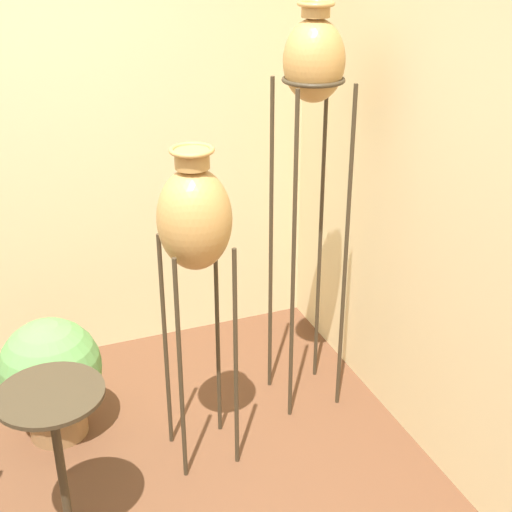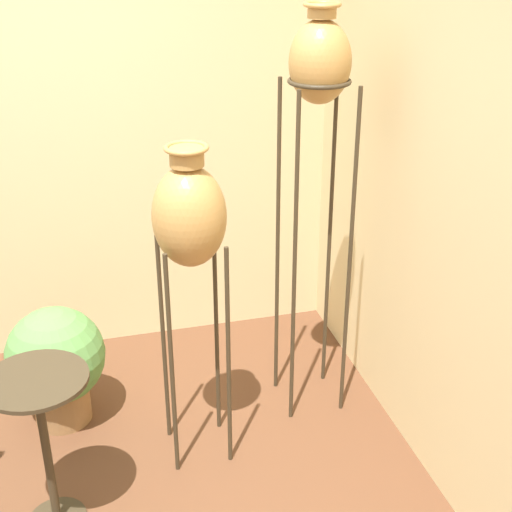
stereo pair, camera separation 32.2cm
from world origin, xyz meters
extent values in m
cube|color=beige|center=(1.71, 0.00, 1.35)|extent=(0.06, 7.35, 2.70)
cylinder|color=#382D1E|center=(1.19, 0.68, 0.84)|extent=(0.02, 0.02, 1.67)
cylinder|color=#382D1E|center=(1.46, 0.68, 0.84)|extent=(0.02, 0.02, 1.67)
cylinder|color=#382D1E|center=(1.19, 0.95, 0.84)|extent=(0.02, 0.02, 1.67)
cylinder|color=#382D1E|center=(1.46, 0.95, 0.84)|extent=(0.02, 0.02, 1.67)
torus|color=#382D1E|center=(1.32, 0.82, 1.67)|extent=(0.28, 0.28, 0.02)
ellipsoid|color=#B28447|center=(1.32, 0.82, 1.75)|extent=(0.27, 0.27, 0.36)
cylinder|color=#B28447|center=(1.32, 0.82, 1.96)|extent=(0.12, 0.12, 0.05)
torus|color=#B28447|center=(1.32, 0.82, 1.99)|extent=(0.16, 0.16, 0.02)
cylinder|color=#382D1E|center=(0.57, 0.45, 0.55)|extent=(0.02, 0.02, 1.10)
cylinder|color=#382D1E|center=(0.82, 0.45, 0.55)|extent=(0.02, 0.02, 1.10)
cylinder|color=#382D1E|center=(0.57, 0.70, 0.55)|extent=(0.02, 0.02, 1.10)
cylinder|color=#382D1E|center=(0.82, 0.70, 0.55)|extent=(0.02, 0.02, 1.10)
torus|color=#382D1E|center=(0.69, 0.57, 1.10)|extent=(0.26, 0.26, 0.02)
ellipsoid|color=#B28447|center=(0.69, 0.57, 1.20)|extent=(0.31, 0.31, 0.44)
cylinder|color=#B28447|center=(0.69, 0.57, 1.46)|extent=(0.14, 0.14, 0.07)
torus|color=#B28447|center=(0.69, 0.57, 1.49)|extent=(0.18, 0.18, 0.02)
cylinder|color=#382D1E|center=(0.02, 0.27, 0.36)|extent=(0.04, 0.04, 0.70)
cylinder|color=#382D1E|center=(0.02, 0.27, 0.72)|extent=(0.41, 0.41, 0.02)
cylinder|color=olive|center=(0.07, 0.96, 0.10)|extent=(0.28, 0.28, 0.20)
torus|color=olive|center=(0.07, 0.96, 0.20)|extent=(0.31, 0.31, 0.02)
sphere|color=#568E47|center=(0.07, 0.96, 0.38)|extent=(0.48, 0.48, 0.48)
camera|label=1|loc=(-0.05, -2.02, 2.32)|focal=50.00mm
camera|label=2|loc=(0.25, -2.12, 2.32)|focal=50.00mm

